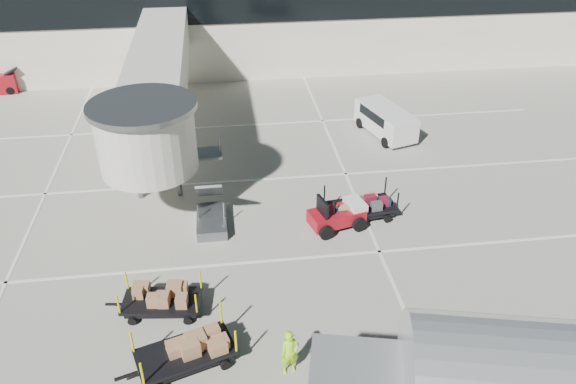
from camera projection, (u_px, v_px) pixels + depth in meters
name	position (u px, v px, depth m)	size (l,w,h in m)	color
ground	(249.00, 294.00, 22.77)	(140.00, 140.00, 0.00)	#AFAC9D
lane_markings	(224.00, 179.00, 30.53)	(40.00, 30.00, 0.02)	silver
terminal	(217.00, 8.00, 45.72)	(64.00, 12.11, 15.20)	beige
jet_bridge	(157.00, 88.00, 30.37)	(5.70, 20.40, 6.03)	beige
baggage_tug	(338.00, 215.00, 26.45)	(2.86, 2.22, 1.72)	maroon
suitcase_cart	(361.00, 207.00, 27.14)	(4.15, 2.03, 1.60)	black
box_cart_near	(188.00, 350.00, 19.44)	(4.19, 2.62, 1.61)	black
box_cart_far	(161.00, 299.00, 21.67)	(3.77, 1.84, 1.45)	black
ground_worker	(290.00, 353.00, 18.98)	(0.66, 0.43, 1.82)	#95E418
minivan	(385.00, 119.00, 34.72)	(3.05, 4.88, 1.72)	silver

